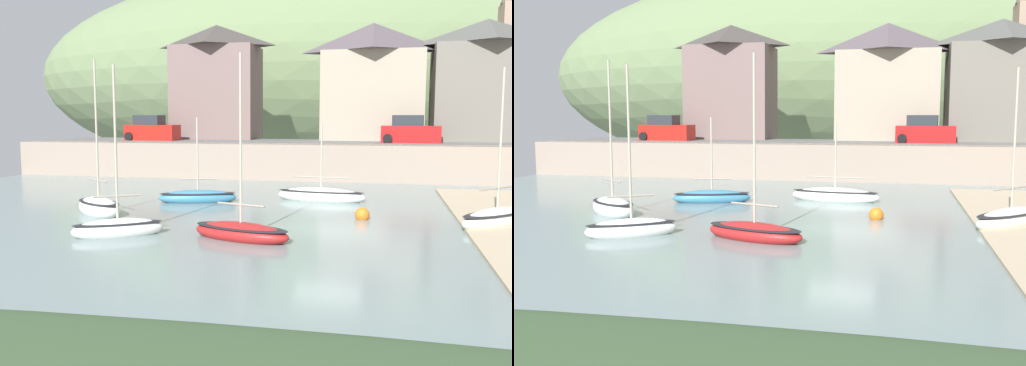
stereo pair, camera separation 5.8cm
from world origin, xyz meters
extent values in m
cube|color=gray|center=(0.00, 0.00, -0.03)|extent=(48.00, 40.00, 0.06)
cube|color=gray|center=(0.00, 17.00, 1.20)|extent=(48.00, 2.40, 2.40)
cube|color=#606060|center=(0.00, 20.70, 2.35)|extent=(48.00, 9.00, 0.10)
ellipsoid|color=#697F54|center=(-4.76, 55.20, 9.47)|extent=(80.00, 44.00, 27.05)
cube|color=#755F5B|center=(-11.73, 25.20, 6.19)|extent=(6.87, 4.85, 7.59)
pyramid|color=#413C38|center=(-11.73, 25.20, 10.88)|extent=(7.17, 5.15, 1.78)
cube|color=#A19580|center=(1.06, 25.20, 5.83)|extent=(7.77, 5.08, 6.86)
pyramid|color=#51484C|center=(1.06, 25.20, 10.38)|extent=(8.07, 5.38, 2.24)
cube|color=slate|center=(9.49, 25.20, 6.01)|extent=(7.81, 5.56, 7.23)
pyramid|color=#4E4F4A|center=(9.49, 25.20, 10.57)|extent=(8.11, 5.86, 1.89)
ellipsoid|color=white|center=(-1.08, 7.51, 0.24)|extent=(4.63, 1.66, 0.87)
ellipsoid|color=black|center=(-1.08, 7.51, 0.48)|extent=(4.53, 1.63, 0.12)
cylinder|color=#B2A893|center=(-1.08, 7.51, 2.32)|extent=(0.09, 0.09, 3.28)
cylinder|color=gray|center=(-1.08, 7.51, 1.20)|extent=(2.87, 0.43, 0.07)
ellipsoid|color=white|center=(-10.17, 1.36, 0.27)|extent=(3.24, 2.91, 0.99)
ellipsoid|color=black|center=(-10.17, 1.36, 0.55)|extent=(3.17, 2.85, 0.12)
cylinder|color=#B2A893|center=(-10.17, 1.36, 3.72)|extent=(0.09, 0.09, 5.91)
cylinder|color=gray|center=(-10.17, 1.36, 1.51)|extent=(1.48, 1.16, 0.07)
ellipsoid|color=teal|center=(-7.06, 5.73, 0.22)|extent=(4.06, 2.33, 0.80)
ellipsoid|color=black|center=(-7.06, 5.73, 0.44)|extent=(3.98, 2.29, 0.12)
cylinder|color=#B2A893|center=(-7.06, 5.73, 2.42)|extent=(0.09, 0.09, 3.60)
cylinder|color=gray|center=(-7.06, 5.73, 1.16)|extent=(1.78, 0.64, 0.07)
ellipsoid|color=#A81D1E|center=(-2.87, -2.20, 0.21)|extent=(3.98, 2.41, 0.77)
ellipsoid|color=black|center=(-2.87, -2.20, 0.42)|extent=(3.90, 2.36, 0.12)
cylinder|color=#B2A893|center=(-2.87, -2.20, 3.51)|extent=(0.09, 0.09, 5.83)
cylinder|color=gray|center=(-2.87, -2.20, 1.22)|extent=(1.84, 0.65, 0.07)
ellipsoid|color=white|center=(-7.33, -2.62, 0.23)|extent=(3.23, 2.52, 0.83)
ellipsoid|color=black|center=(-7.33, -2.62, 0.46)|extent=(3.16, 2.47, 0.12)
cylinder|color=#B2A893|center=(-7.33, -2.62, 3.36)|extent=(0.09, 0.09, 5.44)
cylinder|color=gray|center=(-7.33, -2.62, 1.45)|extent=(1.42, 0.95, 0.07)
ellipsoid|color=silver|center=(6.36, 2.23, 0.26)|extent=(3.73, 3.88, 0.96)
ellipsoid|color=black|center=(6.36, 2.23, 0.53)|extent=(3.65, 3.80, 0.12)
cylinder|color=#B2A893|center=(6.36, 2.23, 3.44)|extent=(0.09, 0.09, 5.40)
cylinder|color=gray|center=(6.36, 2.23, 1.51)|extent=(1.72, 1.85, 0.07)
cube|color=#B51C15|center=(-15.69, 20.70, 3.00)|extent=(4.20, 1.95, 1.20)
cube|color=#282D33|center=(-15.94, 20.70, 3.95)|extent=(2.19, 1.63, 0.80)
cylinder|color=black|center=(-14.04, 21.50, 2.72)|extent=(0.64, 0.22, 0.64)
cylinder|color=black|center=(-14.04, 19.90, 2.72)|extent=(0.64, 0.22, 0.64)
cylinder|color=black|center=(-17.34, 21.50, 2.72)|extent=(0.64, 0.22, 0.64)
cylinder|color=black|center=(-17.34, 19.90, 2.72)|extent=(0.64, 0.22, 0.64)
cube|color=#AF1819|center=(3.92, 20.70, 3.00)|extent=(4.25, 2.09, 1.20)
cube|color=#282D33|center=(3.67, 20.70, 3.95)|extent=(2.24, 1.70, 0.80)
cylinder|color=black|center=(5.57, 21.50, 2.72)|extent=(0.64, 0.22, 0.64)
cylinder|color=black|center=(5.57, 19.90, 2.72)|extent=(0.64, 0.22, 0.64)
cylinder|color=black|center=(2.27, 21.50, 2.72)|extent=(0.64, 0.22, 0.64)
cylinder|color=black|center=(2.27, 19.90, 2.72)|extent=(0.64, 0.22, 0.64)
sphere|color=orange|center=(1.16, 2.66, 0.19)|extent=(0.62, 0.62, 0.62)
camera|label=1|loc=(1.88, -21.24, 4.30)|focal=39.99mm
camera|label=2|loc=(1.94, -21.23, 4.30)|focal=39.99mm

